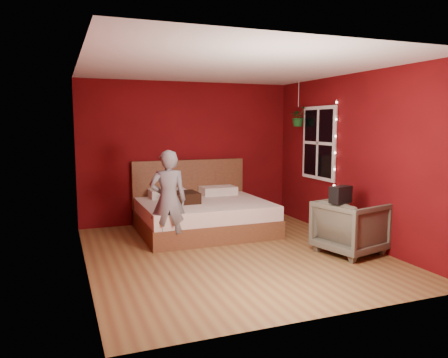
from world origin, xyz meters
TOP-DOWN VIEW (x-y plane):
  - floor at (0.00, 0.00)m, footprint 4.50×4.50m
  - room_walls at (0.00, 0.00)m, footprint 4.04×4.54m
  - window at (1.97, 0.90)m, footprint 0.05×0.97m
  - fairy_lights at (1.94, 0.38)m, footprint 0.04×0.04m
  - bed at (-0.01, 1.40)m, footprint 2.12×1.81m
  - person at (-0.81, 0.50)m, footprint 0.58×0.43m
  - armchair at (1.55, -0.60)m, footprint 1.01×0.99m
  - handbag at (1.29, -0.70)m, footprint 0.35×0.25m
  - throw_pillow at (-0.37, 1.31)m, footprint 0.50×0.50m
  - hanging_plant at (1.83, 1.39)m, footprint 0.39×0.37m

SIDE VIEW (x-z plane):
  - floor at x=0.00m, z-range 0.00..0.00m
  - bed at x=-0.01m, z-range -0.28..0.89m
  - armchair at x=1.55m, z-range 0.00..0.76m
  - throw_pillow at x=-0.37m, z-range 0.53..0.71m
  - person at x=-0.81m, z-range 0.00..1.46m
  - handbag at x=1.29m, z-range 0.76..0.99m
  - fairy_lights at x=1.94m, z-range 0.77..2.22m
  - window at x=1.97m, z-range 0.87..2.14m
  - room_walls at x=0.00m, z-range 0.37..2.99m
  - hanging_plant at x=1.83m, z-range 1.55..2.37m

